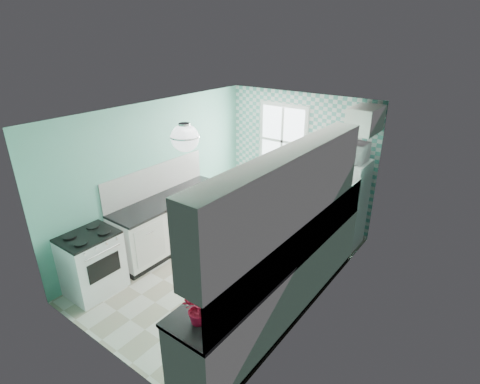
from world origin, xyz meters
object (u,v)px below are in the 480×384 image
Objects in this scene: sink at (311,229)px; fruit_bowl at (223,300)px; potted_plant at (199,310)px; microwave at (349,151)px; ceiling_light at (185,138)px; fridge at (343,203)px; stove at (92,262)px.

fruit_bowl is (-0.00, -1.97, 0.04)m from sink.
sink is 1.65× the size of potted_plant.
ceiling_light is at bearing 69.63° from microwave.
potted_plant is at bearing -90.00° from fruit_bowl.
fridge is 1.72× the size of stove.
fruit_bowl is 0.44× the size of microwave.
microwave reaches higher than fruit_bowl.
fruit_bowl is at bearing -91.42° from sink.
fruit_bowl is (1.20, -0.78, -1.35)m from ceiling_light.
sink reaches higher than fruit_bowl.
fruit_bowl is 0.38m from potted_plant.
fruit_bowl is at bearing 1.09° from stove.
fridge is at bearing 56.22° from stove.
fridge reaches higher than potted_plant.
sink is 1.61m from microwave.
stove is (-2.31, -3.41, -0.30)m from fridge.
fruit_bowl is at bearing -32.87° from ceiling_light.
fridge reaches higher than sink.
stove is at bearing -179.20° from fruit_bowl.
stove is at bearing -145.99° from ceiling_light.
microwave reaches higher than stove.
fruit_bowl is (2.40, 0.03, 0.50)m from stove.
ceiling_light reaches higher than sink.
stove is 2.81× the size of potted_plant.
microwave is at bearing 66.93° from ceiling_light.
stove is 4.30m from microwave.
microwave is at bearing 92.53° from sink.
ceiling_light reaches higher than potted_plant.
ceiling_light is 1.39× the size of fruit_bowl.
potted_plant is (0.00, -0.36, 0.13)m from fruit_bowl.
microwave reaches higher than sink.
ceiling_light is 0.23× the size of fridge.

